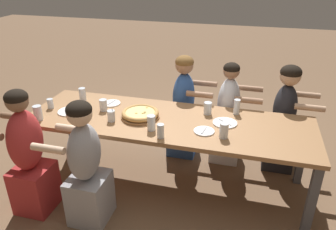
% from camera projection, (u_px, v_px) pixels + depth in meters
% --- Properties ---
extents(ground_plane, '(18.00, 18.00, 0.00)m').
position_uv_depth(ground_plane, '(168.00, 183.00, 3.42)').
color(ground_plane, brown).
rests_on(ground_plane, ground).
extents(dining_table, '(2.71, 0.87, 0.74)m').
position_uv_depth(dining_table, '(168.00, 126.00, 3.12)').
color(dining_table, '#996B42').
rests_on(dining_table, ground).
extents(pizza_board_main, '(0.37, 0.37, 0.07)m').
position_uv_depth(pizza_board_main, '(140.00, 114.00, 3.13)').
color(pizza_board_main, '#996B42').
rests_on(pizza_board_main, dining_table).
extents(empty_plate_a, '(0.24, 0.24, 0.02)m').
position_uv_depth(empty_plate_a, '(70.00, 111.00, 3.25)').
color(empty_plate_a, white).
rests_on(empty_plate_a, dining_table).
extents(empty_plate_b, '(0.23, 0.23, 0.02)m').
position_uv_depth(empty_plate_b, '(225.00, 123.00, 3.02)').
color(empty_plate_b, white).
rests_on(empty_plate_b, dining_table).
extents(empty_plate_c, '(0.18, 0.18, 0.02)m').
position_uv_depth(empty_plate_c, '(204.00, 131.00, 2.88)').
color(empty_plate_c, white).
rests_on(empty_plate_c, dining_table).
extents(empty_plate_d, '(0.19, 0.19, 0.02)m').
position_uv_depth(empty_plate_d, '(112.00, 103.00, 3.42)').
color(empty_plate_d, white).
rests_on(empty_plate_d, dining_table).
extents(cocktail_glass_blue, '(0.07, 0.07, 0.13)m').
position_uv_depth(cocktail_glass_blue, '(111.00, 116.00, 3.05)').
color(cocktail_glass_blue, silver).
rests_on(cocktail_glass_blue, dining_table).
extents(drinking_glass_a, '(0.06, 0.06, 0.10)m').
position_uv_depth(drinking_glass_a, '(50.00, 104.00, 3.31)').
color(drinking_glass_a, silver).
rests_on(drinking_glass_a, dining_table).
extents(drinking_glass_b, '(0.08, 0.08, 0.14)m').
position_uv_depth(drinking_glass_b, '(38.00, 113.00, 3.06)').
color(drinking_glass_b, silver).
rests_on(drinking_glass_b, dining_table).
extents(drinking_glass_c, '(0.06, 0.06, 0.13)m').
position_uv_depth(drinking_glass_c, '(161.00, 132.00, 2.76)').
color(drinking_glass_c, silver).
rests_on(drinking_glass_c, dining_table).
extents(drinking_glass_d, '(0.07, 0.07, 0.14)m').
position_uv_depth(drinking_glass_d, '(83.00, 95.00, 3.49)').
color(drinking_glass_d, silver).
rests_on(drinking_glass_d, dining_table).
extents(drinking_glass_e, '(0.07, 0.07, 0.14)m').
position_uv_depth(drinking_glass_e, '(151.00, 124.00, 2.89)').
color(drinking_glass_e, silver).
rests_on(drinking_glass_e, dining_table).
extents(drinking_glass_f, '(0.08, 0.08, 0.14)m').
position_uv_depth(drinking_glass_f, '(224.00, 131.00, 2.77)').
color(drinking_glass_f, silver).
rests_on(drinking_glass_f, dining_table).
extents(drinking_glass_g, '(0.06, 0.06, 0.15)m').
position_uv_depth(drinking_glass_g, '(237.00, 108.00, 3.18)').
color(drinking_glass_g, silver).
rests_on(drinking_glass_g, dining_table).
extents(drinking_glass_h, '(0.08, 0.08, 0.12)m').
position_uv_depth(drinking_glass_h, '(208.00, 109.00, 3.19)').
color(drinking_glass_h, silver).
rests_on(drinking_glass_h, dining_table).
extents(drinking_glass_i, '(0.08, 0.08, 0.12)m').
position_uv_depth(drinking_glass_i, '(103.00, 105.00, 3.26)').
color(drinking_glass_i, silver).
rests_on(drinking_glass_i, dining_table).
extents(diner_far_midright, '(0.51, 0.40, 1.15)m').
position_uv_depth(diner_far_midright, '(228.00, 118.00, 3.64)').
color(diner_far_midright, silver).
rests_on(diner_far_midright, ground).
extents(diner_near_midleft, '(0.51, 0.40, 1.15)m').
position_uv_depth(diner_near_midleft, '(86.00, 168.00, 2.74)').
color(diner_near_midleft, '#99999E').
rests_on(diner_near_midleft, ground).
extents(diner_far_right, '(0.51, 0.40, 1.17)m').
position_uv_depth(diner_far_right, '(283.00, 122.00, 3.49)').
color(diner_far_right, '#232328').
rests_on(diner_far_right, ground).
extents(diner_far_center, '(0.51, 0.40, 1.19)m').
position_uv_depth(diner_far_center, '(184.00, 110.00, 3.74)').
color(diner_far_center, '#2D5193').
rests_on(diner_far_center, ground).
extents(diner_near_left, '(0.51, 0.40, 1.18)m').
position_uv_depth(diner_near_left, '(29.00, 158.00, 2.87)').
color(diner_near_left, '#B22D2D').
rests_on(diner_near_left, ground).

